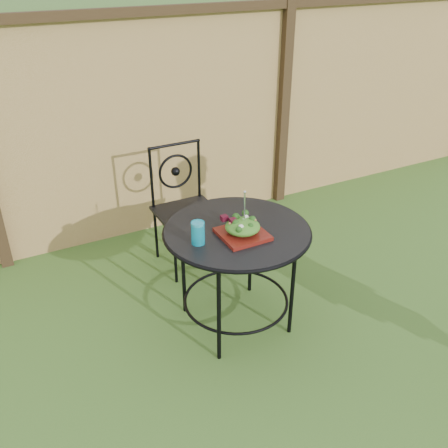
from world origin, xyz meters
name	(u,v)px	position (x,y,z in m)	size (l,w,h in m)	color
ground	(293,388)	(0.00, 0.00, 0.00)	(60.00, 60.00, 0.00)	#254B18
fence	(149,126)	(0.00, 2.19, 0.95)	(8.00, 0.12, 1.90)	tan
patio_table	(237,248)	(0.00, 0.68, 0.59)	(0.92, 0.92, 0.72)	black
patio_chair	(185,204)	(0.01, 1.54, 0.50)	(0.46, 0.46, 0.95)	black
salad_plate	(242,234)	(-0.02, 0.59, 0.74)	(0.27, 0.27, 0.02)	#4C0C0A
salad	(243,227)	(-0.02, 0.59, 0.79)	(0.21, 0.21, 0.08)	#235614
fork	(244,207)	(-0.01, 0.59, 0.92)	(0.01, 0.01, 0.18)	silver
drinking_glass	(198,233)	(-0.29, 0.64, 0.79)	(0.08, 0.08, 0.14)	#0E8CA8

